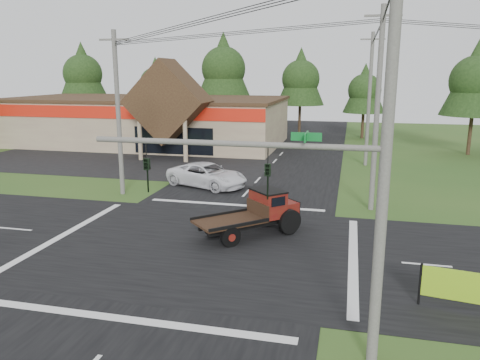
% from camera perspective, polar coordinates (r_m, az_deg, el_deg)
% --- Properties ---
extents(ground, '(120.00, 120.00, 0.00)m').
position_cam_1_polar(ground, '(22.13, -4.97, -7.95)').
color(ground, '#2A4F1C').
rests_on(ground, ground).
extents(road_ns, '(12.00, 120.00, 0.02)m').
position_cam_1_polar(road_ns, '(22.13, -4.97, -7.93)').
color(road_ns, black).
rests_on(road_ns, ground).
extents(road_ew, '(120.00, 12.00, 0.02)m').
position_cam_1_polar(road_ew, '(22.12, -4.97, -7.92)').
color(road_ew, black).
rests_on(road_ew, ground).
extents(parking_apron, '(28.00, 14.00, 0.02)m').
position_cam_1_polar(parking_apron, '(44.46, -14.51, 2.31)').
color(parking_apron, black).
rests_on(parking_apron, ground).
extents(cvs_building, '(30.40, 18.20, 9.19)m').
position_cam_1_polar(cvs_building, '(54.24, -11.09, 7.28)').
color(cvs_building, gray).
rests_on(cvs_building, ground).
extents(traffic_signal_mast, '(8.12, 0.24, 7.00)m').
position_cam_1_polar(traffic_signal_mast, '(12.60, 9.26, -3.07)').
color(traffic_signal_mast, '#595651').
rests_on(traffic_signal_mast, ground).
extents(utility_pole_nr, '(2.00, 0.30, 11.00)m').
position_cam_1_polar(utility_pole_nr, '(12.34, 17.28, 1.96)').
color(utility_pole_nr, '#595651').
rests_on(utility_pole_nr, ground).
extents(utility_pole_nw, '(2.00, 0.30, 10.50)m').
position_cam_1_polar(utility_pole_nw, '(31.33, -14.63, 7.96)').
color(utility_pole_nw, '#595651').
rests_on(utility_pole_nw, ground).
extents(utility_pole_ne, '(2.00, 0.30, 11.50)m').
position_cam_1_polar(utility_pole_ne, '(27.71, 16.38, 8.30)').
color(utility_pole_ne, '#595651').
rests_on(utility_pole_ne, ground).
extents(utility_pole_n, '(2.00, 0.30, 11.20)m').
position_cam_1_polar(utility_pole_n, '(41.68, 15.48, 9.52)').
color(utility_pole_n, '#595651').
rests_on(utility_pole_n, ground).
extents(tree_row_a, '(6.72, 6.72, 12.12)m').
position_cam_1_polar(tree_row_a, '(69.95, -18.64, 12.39)').
color(tree_row_a, '#332316').
rests_on(tree_row_a, ground).
extents(tree_row_b, '(5.60, 5.60, 10.10)m').
position_cam_1_polar(tree_row_b, '(67.12, -10.21, 11.70)').
color(tree_row_b, '#332316').
rests_on(tree_row_b, ground).
extents(tree_row_c, '(7.28, 7.28, 13.13)m').
position_cam_1_polar(tree_row_c, '(62.85, -2.02, 13.66)').
color(tree_row_c, '#332316').
rests_on(tree_row_c, ground).
extents(tree_row_d, '(6.16, 6.16, 11.11)m').
position_cam_1_polar(tree_row_d, '(61.96, 7.41, 12.34)').
color(tree_row_d, '#332316').
rests_on(tree_row_d, ground).
extents(tree_row_e, '(5.04, 5.04, 9.09)m').
position_cam_1_polar(tree_row_e, '(59.65, 14.96, 10.71)').
color(tree_row_e, '#332316').
rests_on(tree_row_e, ground).
extents(tree_side_ne, '(6.16, 6.16, 11.11)m').
position_cam_1_polar(tree_side_ne, '(50.90, 26.83, 11.00)').
color(tree_side_ne, '#332316').
rests_on(tree_side_ne, ground).
extents(antique_flatbed_truck, '(5.30, 5.22, 2.25)m').
position_cam_1_polar(antique_flatbed_truck, '(22.97, 1.17, -4.15)').
color(antique_flatbed_truck, '#610D0F').
rests_on(antique_flatbed_truck, ground).
extents(white_pickup, '(6.52, 4.71, 1.65)m').
position_cam_1_polar(white_pickup, '(33.16, -4.03, 0.61)').
color(white_pickup, white).
rests_on(white_pickup, ground).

